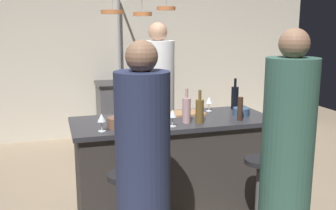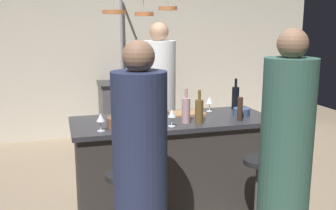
{
  "view_description": "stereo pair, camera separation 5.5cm",
  "coord_description": "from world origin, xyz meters",
  "px_view_note": "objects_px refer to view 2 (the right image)",
  "views": [
    {
      "loc": [
        -1.03,
        -3.25,
        1.74
      ],
      "look_at": [
        0.0,
        0.15,
        1.0
      ],
      "focal_mm": 41.72,
      "sensor_mm": 36.0,
      "label": 1
    },
    {
      "loc": [
        -0.98,
        -3.27,
        1.74
      ],
      "look_at": [
        0.0,
        0.15,
        1.0
      ],
      "focal_mm": 41.72,
      "sensor_mm": 36.0,
      "label": 2
    }
  ],
  "objects_px": {
    "wine_bottle_green": "(135,104)",
    "wine_bottle_amber": "(199,111)",
    "wine_bottle_dark": "(235,97)",
    "mixing_bowl_wooden": "(118,122)",
    "guest_right": "(285,161)",
    "pepper_mill": "(240,109)",
    "potted_plant": "(288,138)",
    "wine_glass_near_right_guest": "(101,118)",
    "wine_glass_by_chef": "(210,101)",
    "mixing_bowl_blue": "(241,112)",
    "bar_stool_right": "(258,195)",
    "chef": "(159,106)",
    "wine_glass_near_left_guest": "(172,114)",
    "stove_range": "(126,111)",
    "guest_left": "(140,179)",
    "cutting_board": "(187,113)",
    "wine_bottle_rose": "(186,110)"
  },
  "relations": [
    {
      "from": "stove_range",
      "to": "wine_glass_near_right_guest",
      "type": "distance_m",
      "value": 2.82
    },
    {
      "from": "potted_plant",
      "to": "wine_glass_near_right_guest",
      "type": "relative_size",
      "value": 3.56
    },
    {
      "from": "guest_right",
      "to": "cutting_board",
      "type": "xyz_separation_m",
      "value": [
        -0.34,
        1.14,
        0.11
      ]
    },
    {
      "from": "cutting_board",
      "to": "wine_glass_near_left_guest",
      "type": "bearing_deg",
      "value": -123.86
    },
    {
      "from": "wine_bottle_amber",
      "to": "mixing_bowl_blue",
      "type": "xyz_separation_m",
      "value": [
        0.48,
        0.15,
        -0.07
      ]
    },
    {
      "from": "stove_range",
      "to": "mixing_bowl_blue",
      "type": "relative_size",
      "value": 5.77
    },
    {
      "from": "wine_bottle_amber",
      "to": "wine_glass_near_left_guest",
      "type": "bearing_deg",
      "value": -168.91
    },
    {
      "from": "bar_stool_right",
      "to": "wine_glass_by_chef",
      "type": "distance_m",
      "value": 1.04
    },
    {
      "from": "wine_bottle_green",
      "to": "wine_bottle_rose",
      "type": "bearing_deg",
      "value": -36.39
    },
    {
      "from": "chef",
      "to": "wine_bottle_amber",
      "type": "height_order",
      "value": "chef"
    },
    {
      "from": "wine_glass_near_left_guest",
      "to": "mixing_bowl_wooden",
      "type": "height_order",
      "value": "wine_glass_near_left_guest"
    },
    {
      "from": "wine_bottle_green",
      "to": "wine_bottle_amber",
      "type": "distance_m",
      "value": 0.6
    },
    {
      "from": "stove_range",
      "to": "wine_glass_near_left_guest",
      "type": "relative_size",
      "value": 6.1
    },
    {
      "from": "guest_left",
      "to": "wine_glass_near_right_guest",
      "type": "relative_size",
      "value": 11.29
    },
    {
      "from": "cutting_board",
      "to": "wine_bottle_amber",
      "type": "height_order",
      "value": "wine_bottle_amber"
    },
    {
      "from": "bar_stool_right",
      "to": "wine_glass_near_left_guest",
      "type": "bearing_deg",
      "value": 148.96
    },
    {
      "from": "guest_right",
      "to": "mixing_bowl_wooden",
      "type": "distance_m",
      "value": 1.36
    },
    {
      "from": "pepper_mill",
      "to": "wine_glass_by_chef",
      "type": "distance_m",
      "value": 0.44
    },
    {
      "from": "wine_glass_by_chef",
      "to": "mixing_bowl_wooden",
      "type": "xyz_separation_m",
      "value": [
        -0.95,
        -0.34,
        -0.06
      ]
    },
    {
      "from": "guest_right",
      "to": "wine_bottle_green",
      "type": "relative_size",
      "value": 5.26
    },
    {
      "from": "pepper_mill",
      "to": "mixing_bowl_wooden",
      "type": "height_order",
      "value": "pepper_mill"
    },
    {
      "from": "potted_plant",
      "to": "wine_glass_near_left_guest",
      "type": "height_order",
      "value": "wine_glass_near_left_guest"
    },
    {
      "from": "guest_left",
      "to": "cutting_board",
      "type": "bearing_deg",
      "value": 58.27
    },
    {
      "from": "wine_glass_near_right_guest",
      "to": "wine_glass_near_left_guest",
      "type": "bearing_deg",
      "value": -1.5
    },
    {
      "from": "wine_glass_near_right_guest",
      "to": "mixing_bowl_blue",
      "type": "height_order",
      "value": "wine_glass_near_right_guest"
    },
    {
      "from": "bar_stool_right",
      "to": "stove_range",
      "type": "bearing_deg",
      "value": 100.07
    },
    {
      "from": "chef",
      "to": "wine_bottle_dark",
      "type": "bearing_deg",
      "value": -51.45
    },
    {
      "from": "wine_bottle_dark",
      "to": "mixing_bowl_wooden",
      "type": "relative_size",
      "value": 1.7
    },
    {
      "from": "stove_range",
      "to": "wine_glass_near_right_guest",
      "type": "bearing_deg",
      "value": -103.95
    },
    {
      "from": "bar_stool_right",
      "to": "mixing_bowl_blue",
      "type": "height_order",
      "value": "mixing_bowl_blue"
    },
    {
      "from": "pepper_mill",
      "to": "wine_bottle_green",
      "type": "xyz_separation_m",
      "value": [
        -0.87,
        0.35,
        0.02
      ]
    },
    {
      "from": "bar_stool_right",
      "to": "wine_glass_by_chef",
      "type": "height_order",
      "value": "wine_glass_by_chef"
    },
    {
      "from": "wine_bottle_green",
      "to": "wine_glass_by_chef",
      "type": "bearing_deg",
      "value": 5.52
    },
    {
      "from": "potted_plant",
      "to": "wine_bottle_amber",
      "type": "bearing_deg",
      "value": -145.47
    },
    {
      "from": "guest_right",
      "to": "guest_left",
      "type": "bearing_deg",
      "value": 178.46
    },
    {
      "from": "pepper_mill",
      "to": "wine_glass_by_chef",
      "type": "height_order",
      "value": "pepper_mill"
    },
    {
      "from": "pepper_mill",
      "to": "wine_glass_near_right_guest",
      "type": "distance_m",
      "value": 1.22
    },
    {
      "from": "wine_bottle_amber",
      "to": "wine_glass_near_right_guest",
      "type": "height_order",
      "value": "wine_bottle_amber"
    },
    {
      "from": "mixing_bowl_blue",
      "to": "wine_glass_near_right_guest",
      "type": "bearing_deg",
      "value": -172.0
    },
    {
      "from": "wine_bottle_amber",
      "to": "wine_glass_by_chef",
      "type": "xyz_separation_m",
      "value": [
        0.26,
        0.4,
        -0.0
      ]
    },
    {
      "from": "chef",
      "to": "cutting_board",
      "type": "xyz_separation_m",
      "value": [
        0.05,
        -0.82,
        0.09
      ]
    },
    {
      "from": "wine_glass_near_left_guest",
      "to": "bar_stool_right",
      "type": "bearing_deg",
      "value": -31.04
    },
    {
      "from": "chef",
      "to": "wine_bottle_amber",
      "type": "bearing_deg",
      "value": -87.71
    },
    {
      "from": "wine_glass_near_left_guest",
      "to": "mixing_bowl_wooden",
      "type": "relative_size",
      "value": 0.8
    },
    {
      "from": "guest_right",
      "to": "pepper_mill",
      "type": "xyz_separation_m",
      "value": [
        0.02,
        0.77,
        0.21
      ]
    },
    {
      "from": "stove_range",
      "to": "mixing_bowl_blue",
      "type": "bearing_deg",
      "value": -75.2
    },
    {
      "from": "pepper_mill",
      "to": "wine_bottle_amber",
      "type": "xyz_separation_m",
      "value": [
        -0.37,
        0.03,
        0.0
      ]
    },
    {
      "from": "potted_plant",
      "to": "mixing_bowl_wooden",
      "type": "xyz_separation_m",
      "value": [
        -2.35,
        -1.08,
        0.64
      ]
    },
    {
      "from": "guest_right",
      "to": "potted_plant",
      "type": "relative_size",
      "value": 3.3
    },
    {
      "from": "cutting_board",
      "to": "wine_bottle_green",
      "type": "height_order",
      "value": "wine_bottle_green"
    }
  ]
}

